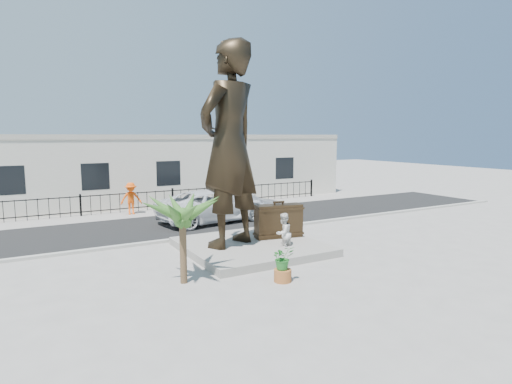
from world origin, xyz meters
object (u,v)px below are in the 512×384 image
at_px(statue, 229,145).
at_px(car_white, 214,206).
at_px(tourist, 283,233).
at_px(suitcase, 279,221).

height_order(statue, car_white, statue).
bearing_deg(tourist, statue, -52.49).
bearing_deg(car_white, statue, 154.95).
xyz_separation_m(tourist, car_white, (0.20, 7.16, 0.07)).
bearing_deg(suitcase, tourist, -105.66).
bearing_deg(statue, tourist, 123.46).
relative_size(statue, suitcase, 3.95).
relative_size(statue, car_white, 1.28).
bearing_deg(tourist, suitcase, -134.77).
height_order(tourist, car_white, car_white).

